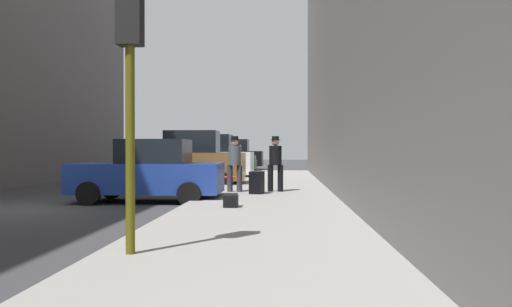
% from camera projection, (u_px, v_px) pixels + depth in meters
% --- Properties ---
extents(ground_plane, '(120.00, 120.00, 0.00)m').
position_uv_depth(ground_plane, '(24.00, 210.00, 12.45)').
color(ground_plane, '#38383A').
extents(sidewalk, '(4.00, 40.00, 0.15)m').
position_uv_depth(sidewalk, '(264.00, 208.00, 12.11)').
color(sidewalk, gray).
rests_on(sidewalk, ground_plane).
extents(parked_blue_sedan, '(4.21, 2.08, 1.79)m').
position_uv_depth(parked_blue_sedan, '(149.00, 172.00, 14.22)').
color(parked_blue_sedan, navy).
rests_on(parked_blue_sedan, ground_plane).
extents(parked_bronze_suv, '(4.63, 2.12, 2.25)m').
position_uv_depth(parked_bronze_suv, '(189.00, 161.00, 20.10)').
color(parked_bronze_suv, brown).
rests_on(parked_bronze_suv, ground_plane).
extents(parked_white_van, '(4.66, 2.19, 2.25)m').
position_uv_depth(parked_white_van, '(208.00, 159.00, 25.14)').
color(parked_white_van, silver).
rests_on(parked_white_van, ground_plane).
extents(parked_dark_green_sedan, '(4.22, 2.09, 1.79)m').
position_uv_depth(parked_dark_green_sedan, '(223.00, 160.00, 31.38)').
color(parked_dark_green_sedan, '#193828').
rests_on(parked_dark_green_sedan, ground_plane).
extents(parked_black_suv, '(4.64, 2.14, 2.25)m').
position_uv_depth(parked_black_suv, '(232.00, 156.00, 37.13)').
color(parked_black_suv, black).
rests_on(parked_black_suv, ground_plane).
extents(fire_hydrant, '(0.42, 0.22, 0.70)m').
position_uv_depth(fire_hydrant, '(230.00, 176.00, 18.78)').
color(fire_hydrant, red).
rests_on(fire_hydrant, sidewalk).
extents(traffic_light, '(0.32, 0.32, 3.60)m').
position_uv_depth(traffic_light, '(130.00, 53.00, 6.45)').
color(traffic_light, '#514C0F').
rests_on(traffic_light, sidewalk).
extents(pedestrian_with_fedora, '(0.51, 0.41, 1.78)m').
position_uv_depth(pedestrian_with_fedora, '(275.00, 161.00, 16.01)').
color(pedestrian_with_fedora, black).
rests_on(pedestrian_with_fedora, sidewalk).
extents(pedestrian_with_beanie, '(0.53, 0.47, 1.78)m').
position_uv_depth(pedestrian_with_beanie, '(235.00, 161.00, 15.92)').
color(pedestrian_with_beanie, '#333338').
rests_on(pedestrian_with_beanie, sidewalk).
extents(rolling_suitcase, '(0.46, 0.62, 1.04)m').
position_uv_depth(rolling_suitcase, '(257.00, 182.00, 15.26)').
color(rolling_suitcase, black).
rests_on(rolling_suitcase, sidewalk).
extents(duffel_bag, '(0.32, 0.44, 0.28)m').
position_uv_depth(duffel_bag, '(231.00, 201.00, 11.72)').
color(duffel_bag, black).
rests_on(duffel_bag, sidewalk).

